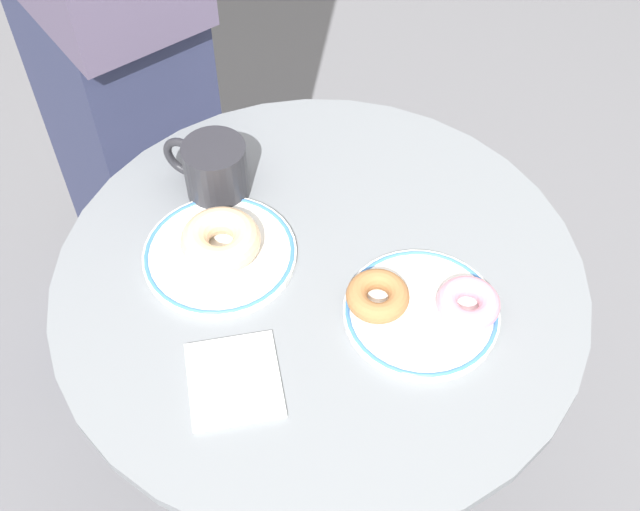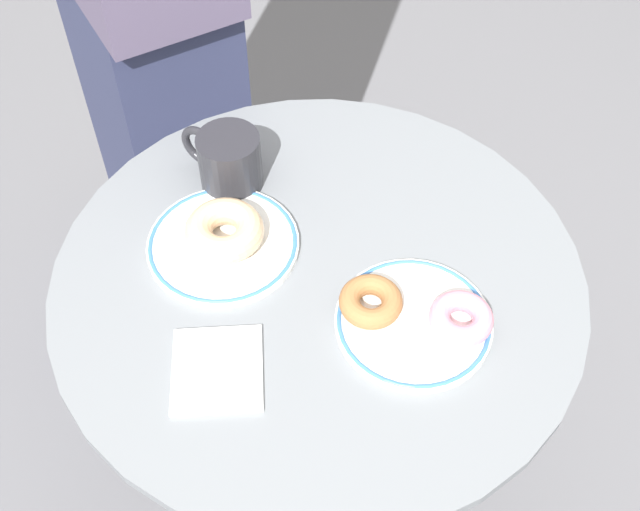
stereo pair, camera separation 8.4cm
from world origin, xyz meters
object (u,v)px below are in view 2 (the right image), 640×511
(coffee_mug, at_px, (228,161))
(donut_glazed, at_px, (224,231))
(plate_left, at_px, (223,244))
(plate_right, at_px, (413,322))
(donut_pink_frosted, at_px, (461,318))
(paper_napkin, at_px, (217,369))
(cafe_table, at_px, (318,367))
(donut_cinnamon, at_px, (371,302))

(coffee_mug, bearing_deg, donut_glazed, -74.00)
(plate_left, height_order, donut_glazed, donut_glazed)
(donut_glazed, bearing_deg, plate_right, -13.30)
(donut_pink_frosted, bearing_deg, plate_right, -172.55)
(plate_right, height_order, coffee_mug, coffee_mug)
(donut_pink_frosted, xyz_separation_m, paper_napkin, (-0.28, -0.13, -0.02))
(donut_pink_frosted, bearing_deg, cafe_table, 168.29)
(donut_glazed, bearing_deg, paper_napkin, -74.15)
(cafe_table, xyz_separation_m, plate_left, (-0.14, 0.01, 0.25))
(donut_cinnamon, bearing_deg, coffee_mug, 144.72)
(plate_left, bearing_deg, cafe_table, -5.11)
(donut_pink_frosted, height_order, paper_napkin, donut_pink_frosted)
(plate_right, distance_m, donut_cinnamon, 0.06)
(paper_napkin, bearing_deg, plate_right, 30.13)
(cafe_table, relative_size, donut_glazed, 6.68)
(donut_pink_frosted, bearing_deg, coffee_mug, 154.58)
(plate_right, distance_m, donut_glazed, 0.28)
(plate_right, xyz_separation_m, paper_napkin, (-0.22, -0.13, -0.00))
(coffee_mug, bearing_deg, plate_left, -75.73)
(cafe_table, xyz_separation_m, paper_napkin, (-0.08, -0.17, 0.24))
(paper_napkin, bearing_deg, donut_glazed, 105.85)
(donut_cinnamon, bearing_deg, paper_napkin, -140.95)
(paper_napkin, bearing_deg, cafe_table, 65.17)
(plate_right, height_order, donut_cinnamon, donut_cinnamon)
(plate_left, relative_size, plate_right, 1.04)
(donut_glazed, xyz_separation_m, donut_cinnamon, (0.22, -0.06, -0.01))
(donut_glazed, bearing_deg, cafe_table, -7.06)
(plate_right, distance_m, donut_pink_frosted, 0.06)
(cafe_table, height_order, paper_napkin, paper_napkin)
(cafe_table, bearing_deg, paper_napkin, -114.83)
(cafe_table, height_order, donut_glazed, donut_glazed)
(donut_cinnamon, height_order, paper_napkin, donut_cinnamon)
(plate_right, height_order, donut_glazed, donut_glazed)
(donut_cinnamon, relative_size, paper_napkin, 0.68)
(plate_right, height_order, paper_napkin, plate_right)
(plate_left, height_order, donut_cinnamon, donut_cinnamon)
(plate_left, distance_m, paper_napkin, 0.20)
(cafe_table, distance_m, coffee_mug, 0.35)
(plate_left, xyz_separation_m, coffee_mug, (-0.03, 0.12, 0.04))
(donut_cinnamon, bearing_deg, plate_left, 165.57)
(cafe_table, relative_size, plate_left, 3.46)
(plate_left, distance_m, plate_right, 0.28)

